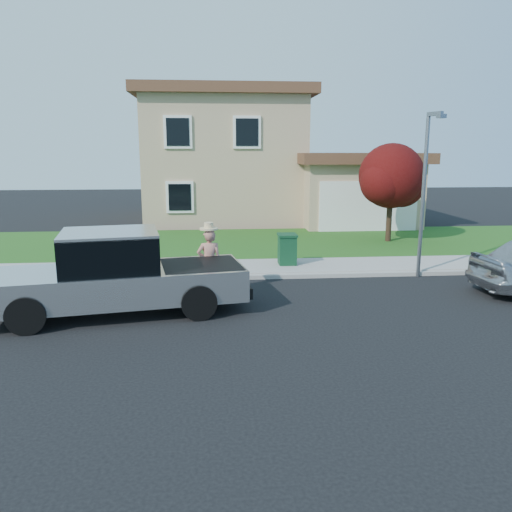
{
  "coord_description": "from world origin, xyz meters",
  "views": [
    {
      "loc": [
        -0.61,
        -11.45,
        3.71
      ],
      "look_at": [
        0.4,
        0.49,
        1.2
      ],
      "focal_mm": 35.0,
      "sensor_mm": 36.0,
      "label": 1
    }
  ],
  "objects_px": {
    "street_lamp": "(425,186)",
    "ornamental_tree": "(392,179)",
    "trash_bin": "(287,249)",
    "woman": "(209,261)",
    "pickup_truck": "(117,275)"
  },
  "relations": [
    {
      "from": "street_lamp",
      "to": "ornamental_tree",
      "type": "bearing_deg",
      "value": 58.47
    },
    {
      "from": "trash_bin",
      "to": "street_lamp",
      "type": "distance_m",
      "value": 4.59
    },
    {
      "from": "ornamental_tree",
      "to": "woman",
      "type": "bearing_deg",
      "value": -136.32
    },
    {
      "from": "woman",
      "to": "street_lamp",
      "type": "relative_size",
      "value": 0.4
    },
    {
      "from": "pickup_truck",
      "to": "ornamental_tree",
      "type": "xyz_separation_m",
      "value": [
        9.44,
        8.31,
        1.72
      ]
    },
    {
      "from": "pickup_truck",
      "to": "street_lamp",
      "type": "distance_m",
      "value": 9.03
    },
    {
      "from": "pickup_truck",
      "to": "ornamental_tree",
      "type": "distance_m",
      "value": 12.69
    },
    {
      "from": "woman",
      "to": "trash_bin",
      "type": "distance_m",
      "value": 3.8
    },
    {
      "from": "ornamental_tree",
      "to": "street_lamp",
      "type": "xyz_separation_m",
      "value": [
        -1.03,
        -5.58,
        0.11
      ]
    },
    {
      "from": "woman",
      "to": "trash_bin",
      "type": "relative_size",
      "value": 1.97
    },
    {
      "from": "ornamental_tree",
      "to": "trash_bin",
      "type": "xyz_separation_m",
      "value": [
        -4.85,
        -4.13,
        -1.98
      ]
    },
    {
      "from": "pickup_truck",
      "to": "ornamental_tree",
      "type": "bearing_deg",
      "value": 31.62
    },
    {
      "from": "ornamental_tree",
      "to": "pickup_truck",
      "type": "bearing_deg",
      "value": -138.63
    },
    {
      "from": "ornamental_tree",
      "to": "trash_bin",
      "type": "height_order",
      "value": "ornamental_tree"
    },
    {
      "from": "ornamental_tree",
      "to": "trash_bin",
      "type": "distance_m",
      "value": 6.67
    }
  ]
}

